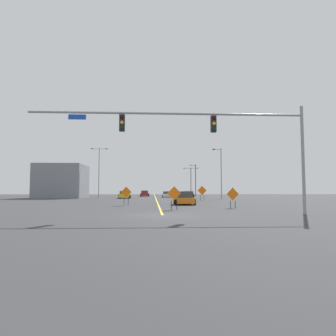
{
  "coord_description": "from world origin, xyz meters",
  "views": [
    {
      "loc": [
        -0.64,
        -18.77,
        1.58
      ],
      "look_at": [
        1.25,
        17.32,
        4.22
      ],
      "focal_mm": 31.97,
      "sensor_mm": 36.0,
      "label": 1
    }
  ],
  "objects_px": {
    "construction_sign_right_lane": "(233,195)",
    "car_red_distant": "(145,194)",
    "car_orange_far": "(184,199)",
    "street_lamp_mid_right": "(195,179)",
    "construction_sign_right_shoulder": "(127,192)",
    "construction_sign_median_near": "(202,191)",
    "street_lamp_far_left": "(191,179)",
    "car_black_approaching": "(188,195)",
    "car_yellow_near": "(125,195)",
    "street_lamp_near_left": "(221,171)",
    "street_lamp_far_right": "(99,169)",
    "traffic_signal_assembly": "(209,131)",
    "car_white_passing": "(167,194)",
    "construction_sign_median_far": "(126,193)",
    "construction_sign_left_lane": "(174,195)"
  },
  "relations": [
    {
      "from": "car_orange_far",
      "to": "street_lamp_mid_right",
      "type": "bearing_deg",
      "value": 80.25
    },
    {
      "from": "construction_sign_right_shoulder",
      "to": "traffic_signal_assembly",
      "type": "bearing_deg",
      "value": -78.48
    },
    {
      "from": "construction_sign_median_far",
      "to": "construction_sign_left_lane",
      "type": "distance_m",
      "value": 7.82
    },
    {
      "from": "street_lamp_far_right",
      "to": "construction_sign_right_lane",
      "type": "relative_size",
      "value": 5.55
    },
    {
      "from": "car_black_approaching",
      "to": "car_yellow_near",
      "type": "height_order",
      "value": "car_yellow_near"
    },
    {
      "from": "street_lamp_mid_right",
      "to": "construction_sign_right_shoulder",
      "type": "bearing_deg",
      "value": -138.41
    },
    {
      "from": "car_white_passing",
      "to": "car_yellow_near",
      "type": "relative_size",
      "value": 1.0
    },
    {
      "from": "street_lamp_mid_right",
      "to": "car_red_distant",
      "type": "height_order",
      "value": "street_lamp_mid_right"
    },
    {
      "from": "construction_sign_median_near",
      "to": "car_yellow_near",
      "type": "xyz_separation_m",
      "value": [
        -12.33,
        12.79,
        -0.71
      ]
    },
    {
      "from": "traffic_signal_assembly",
      "to": "street_lamp_far_left",
      "type": "relative_size",
      "value": 2.36
    },
    {
      "from": "street_lamp_near_left",
      "to": "car_orange_far",
      "type": "relative_size",
      "value": 2.15
    },
    {
      "from": "car_white_passing",
      "to": "car_black_approaching",
      "type": "relative_size",
      "value": 0.97
    },
    {
      "from": "car_orange_far",
      "to": "car_black_approaching",
      "type": "distance_m",
      "value": 27.31
    },
    {
      "from": "street_lamp_near_left",
      "to": "car_red_distant",
      "type": "distance_m",
      "value": 26.71
    },
    {
      "from": "street_lamp_mid_right",
      "to": "construction_sign_median_far",
      "type": "height_order",
      "value": "street_lamp_mid_right"
    },
    {
      "from": "construction_sign_median_near",
      "to": "construction_sign_median_far",
      "type": "bearing_deg",
      "value": -127.11
    },
    {
      "from": "street_lamp_far_right",
      "to": "construction_sign_right_shoulder",
      "type": "relative_size",
      "value": 5.32
    },
    {
      "from": "construction_sign_left_lane",
      "to": "street_lamp_near_left",
      "type": "bearing_deg",
      "value": 69.38
    },
    {
      "from": "traffic_signal_assembly",
      "to": "street_lamp_near_left",
      "type": "bearing_deg",
      "value": 75.65
    },
    {
      "from": "traffic_signal_assembly",
      "to": "construction_sign_median_near",
      "type": "xyz_separation_m",
      "value": [
        3.64,
        24.45,
        -3.98
      ]
    },
    {
      "from": "construction_sign_right_shoulder",
      "to": "construction_sign_median_near",
      "type": "bearing_deg",
      "value": -55.8
    },
    {
      "from": "construction_sign_left_lane",
      "to": "car_red_distant",
      "type": "height_order",
      "value": "construction_sign_left_lane"
    },
    {
      "from": "construction_sign_left_lane",
      "to": "street_lamp_far_left",
      "type": "bearing_deg",
      "value": 81.24
    },
    {
      "from": "construction_sign_left_lane",
      "to": "car_white_passing",
      "type": "height_order",
      "value": "construction_sign_left_lane"
    },
    {
      "from": "construction_sign_median_near",
      "to": "car_black_approaching",
      "type": "xyz_separation_m",
      "value": [
        -0.24,
        15.85,
        -0.75
      ]
    },
    {
      "from": "car_orange_far",
      "to": "car_white_passing",
      "type": "xyz_separation_m",
      "value": [
        -0.25,
        32.18,
        -0.05
      ]
    },
    {
      "from": "street_lamp_mid_right",
      "to": "car_yellow_near",
      "type": "distance_m",
      "value": 25.51
    },
    {
      "from": "car_red_distant",
      "to": "car_black_approaching",
      "type": "height_order",
      "value": "car_red_distant"
    },
    {
      "from": "construction_sign_left_lane",
      "to": "street_lamp_mid_right",
      "type": "bearing_deg",
      "value": 79.96
    },
    {
      "from": "street_lamp_far_left",
      "to": "construction_sign_median_near",
      "type": "xyz_separation_m",
      "value": [
        -3.0,
        -35.67,
        -3.13
      ]
    },
    {
      "from": "street_lamp_far_right",
      "to": "car_orange_far",
      "type": "xyz_separation_m",
      "value": [
        14.0,
        -27.7,
        -5.06
      ]
    },
    {
      "from": "street_lamp_near_left",
      "to": "car_red_distant",
      "type": "xyz_separation_m",
      "value": [
        -13.29,
        22.82,
        -4.02
      ]
    },
    {
      "from": "construction_sign_median_near",
      "to": "car_black_approaching",
      "type": "relative_size",
      "value": 0.49
    },
    {
      "from": "construction_sign_right_lane",
      "to": "street_lamp_far_left",
      "type": "bearing_deg",
      "value": 86.54
    },
    {
      "from": "street_lamp_near_left",
      "to": "construction_sign_median_near",
      "type": "height_order",
      "value": "street_lamp_near_left"
    },
    {
      "from": "car_white_passing",
      "to": "car_black_approaching",
      "type": "xyz_separation_m",
      "value": [
        3.82,
        -5.11,
        0.04
      ]
    },
    {
      "from": "construction_sign_right_shoulder",
      "to": "car_yellow_near",
      "type": "height_order",
      "value": "construction_sign_right_shoulder"
    },
    {
      "from": "car_orange_far",
      "to": "car_yellow_near",
      "type": "xyz_separation_m",
      "value": [
        -8.52,
        24.02,
        0.03
      ]
    },
    {
      "from": "traffic_signal_assembly",
      "to": "car_black_approaching",
      "type": "xyz_separation_m",
      "value": [
        3.4,
        40.3,
        -4.72
      ]
    },
    {
      "from": "traffic_signal_assembly",
      "to": "car_orange_far",
      "type": "bearing_deg",
      "value": 90.73
    },
    {
      "from": "street_lamp_near_left",
      "to": "construction_sign_left_lane",
      "type": "bearing_deg",
      "value": -110.62
    },
    {
      "from": "street_lamp_mid_right",
      "to": "car_white_passing",
      "type": "height_order",
      "value": "street_lamp_mid_right"
    },
    {
      "from": "traffic_signal_assembly",
      "to": "construction_sign_median_far",
      "type": "bearing_deg",
      "value": 118.46
    },
    {
      "from": "street_lamp_far_left",
      "to": "car_yellow_near",
      "type": "distance_m",
      "value": 27.81
    },
    {
      "from": "street_lamp_near_left",
      "to": "car_yellow_near",
      "type": "relative_size",
      "value": 1.98
    },
    {
      "from": "construction_sign_right_lane",
      "to": "street_lamp_near_left",
      "type": "bearing_deg",
      "value": 79.37
    },
    {
      "from": "construction_sign_right_lane",
      "to": "car_red_distant",
      "type": "relative_size",
      "value": 0.41
    },
    {
      "from": "street_lamp_far_right",
      "to": "car_yellow_near",
      "type": "relative_size",
      "value": 2.29
    },
    {
      "from": "car_orange_far",
      "to": "car_red_distant",
      "type": "relative_size",
      "value": 0.91
    },
    {
      "from": "street_lamp_far_right",
      "to": "construction_sign_median_far",
      "type": "height_order",
      "value": "street_lamp_far_right"
    }
  ]
}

